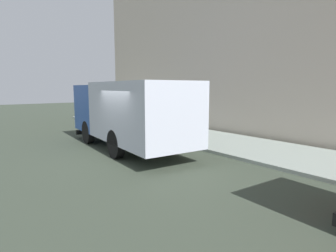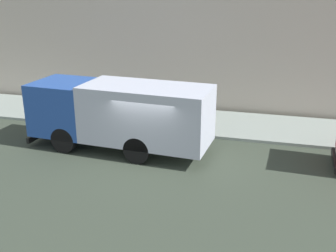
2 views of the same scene
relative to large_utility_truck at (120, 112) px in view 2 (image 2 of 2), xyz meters
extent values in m
plane|color=#353E32|center=(-0.81, -1.42, -1.63)|extent=(80.00, 80.00, 0.00)
cube|color=gray|center=(4.16, -1.42, -1.57)|extent=(3.94, 30.00, 0.13)
cube|color=#254EA7|center=(0.19, 2.56, 0.00)|extent=(2.60, 2.58, 2.19)
cube|color=black|center=(0.27, 3.74, 0.26)|extent=(2.04, 0.21, 1.23)
cube|color=silver|center=(-0.09, -1.20, 0.05)|extent=(2.79, 5.29, 2.30)
cube|color=black|center=(0.28, 3.82, -1.34)|extent=(2.33, 0.29, 0.24)
cylinder|color=black|center=(-0.91, 2.16, -1.10)|extent=(0.38, 1.09, 1.07)
cylinder|color=black|center=(1.21, 2.00, -1.10)|extent=(0.38, 1.09, 1.07)
cylinder|color=black|center=(-1.15, -1.12, -1.10)|extent=(0.38, 1.09, 1.07)
cylinder|color=black|center=(0.97, -1.28, -1.10)|extent=(0.38, 1.09, 1.07)
cube|color=black|center=(0.46, -8.52, -1.36)|extent=(2.08, 0.23, 0.24)
cylinder|color=#281C2A|center=(2.74, 2.29, -1.07)|extent=(0.30, 0.30, 0.86)
cylinder|color=#252B38|center=(2.74, 2.29, -0.30)|extent=(0.40, 0.40, 0.68)
sphere|color=#926A47|center=(2.74, 2.29, 0.16)|extent=(0.24, 0.24, 0.24)
camera|label=1|loc=(-5.79, -10.35, 0.99)|focal=29.76mm
camera|label=2|loc=(-14.84, -6.01, 5.02)|focal=43.31mm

